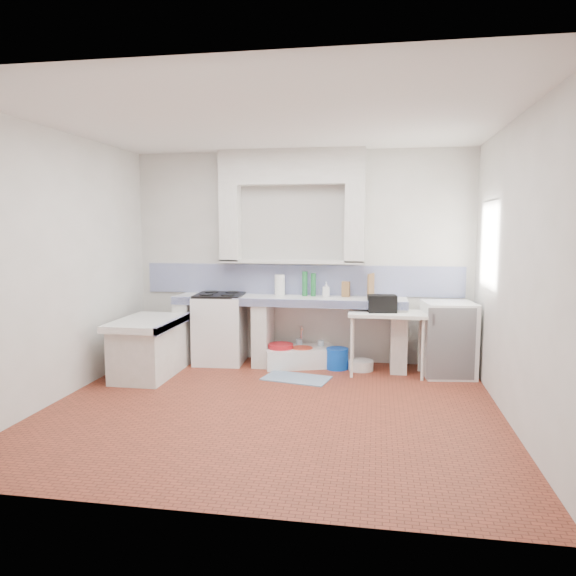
% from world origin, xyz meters
% --- Properties ---
extents(floor, '(4.50, 4.50, 0.00)m').
position_xyz_m(floor, '(0.00, 0.00, 0.00)').
color(floor, brown).
rests_on(floor, ground).
extents(ceiling, '(4.50, 4.50, 0.00)m').
position_xyz_m(ceiling, '(0.00, 0.00, 2.80)').
color(ceiling, silver).
rests_on(ceiling, ground).
extents(wall_back, '(4.50, 0.00, 4.50)m').
position_xyz_m(wall_back, '(0.00, 2.00, 1.40)').
color(wall_back, silver).
rests_on(wall_back, ground).
extents(wall_front, '(4.50, 0.00, 4.50)m').
position_xyz_m(wall_front, '(0.00, -2.00, 1.40)').
color(wall_front, silver).
rests_on(wall_front, ground).
extents(wall_left, '(0.00, 4.50, 4.50)m').
position_xyz_m(wall_left, '(-2.25, 0.00, 1.40)').
color(wall_left, silver).
rests_on(wall_left, ground).
extents(wall_right, '(0.00, 4.50, 4.50)m').
position_xyz_m(wall_right, '(2.25, 0.00, 1.40)').
color(wall_right, silver).
rests_on(wall_right, ground).
extents(alcove_mass, '(1.90, 0.25, 0.45)m').
position_xyz_m(alcove_mass, '(-0.10, 1.88, 2.58)').
color(alcove_mass, silver).
rests_on(alcove_mass, ground).
extents(window_frame, '(0.35, 0.86, 1.06)m').
position_xyz_m(window_frame, '(2.42, 1.20, 1.60)').
color(window_frame, '#3B1F12').
rests_on(window_frame, ground).
extents(lace_valance, '(0.01, 0.84, 0.24)m').
position_xyz_m(lace_valance, '(2.28, 1.20, 1.98)').
color(lace_valance, white).
rests_on(lace_valance, ground).
extents(counter_slab, '(3.00, 0.60, 0.08)m').
position_xyz_m(counter_slab, '(-0.10, 1.70, 0.86)').
color(counter_slab, white).
rests_on(counter_slab, ground).
extents(counter_lip, '(3.00, 0.04, 0.10)m').
position_xyz_m(counter_lip, '(-0.10, 1.42, 0.86)').
color(counter_lip, navy).
rests_on(counter_lip, ground).
extents(counter_pier_left, '(0.20, 0.55, 0.82)m').
position_xyz_m(counter_pier_left, '(-1.50, 1.70, 0.41)').
color(counter_pier_left, silver).
rests_on(counter_pier_left, ground).
extents(counter_pier_mid, '(0.20, 0.55, 0.82)m').
position_xyz_m(counter_pier_mid, '(-0.45, 1.70, 0.41)').
color(counter_pier_mid, silver).
rests_on(counter_pier_mid, ground).
extents(counter_pier_right, '(0.20, 0.55, 0.82)m').
position_xyz_m(counter_pier_right, '(1.30, 1.70, 0.41)').
color(counter_pier_right, silver).
rests_on(counter_pier_right, ground).
extents(peninsula_top, '(0.70, 1.10, 0.08)m').
position_xyz_m(peninsula_top, '(-1.70, 0.90, 0.66)').
color(peninsula_top, white).
rests_on(peninsula_top, ground).
extents(peninsula_base, '(0.60, 1.00, 0.62)m').
position_xyz_m(peninsula_base, '(-1.70, 0.90, 0.31)').
color(peninsula_base, silver).
rests_on(peninsula_base, ground).
extents(peninsula_lip, '(0.04, 1.10, 0.10)m').
position_xyz_m(peninsula_lip, '(-1.37, 0.90, 0.66)').
color(peninsula_lip, navy).
rests_on(peninsula_lip, ground).
extents(backsplash, '(4.27, 0.03, 0.40)m').
position_xyz_m(backsplash, '(0.00, 1.99, 1.10)').
color(backsplash, navy).
rests_on(backsplash, ground).
extents(stove, '(0.67, 0.65, 0.89)m').
position_xyz_m(stove, '(-1.03, 1.68, 0.45)').
color(stove, white).
rests_on(stove, ground).
extents(sink, '(1.01, 0.75, 0.22)m').
position_xyz_m(sink, '(0.04, 1.68, 0.11)').
color(sink, white).
rests_on(sink, ground).
extents(side_table, '(0.94, 0.53, 0.04)m').
position_xyz_m(side_table, '(1.15, 1.45, 0.39)').
color(side_table, white).
rests_on(side_table, ground).
extents(fridge, '(0.65, 0.65, 0.90)m').
position_xyz_m(fridge, '(1.89, 1.54, 0.45)').
color(fridge, white).
rests_on(fridge, ground).
extents(bucket_red, '(0.33, 0.33, 0.30)m').
position_xyz_m(bucket_red, '(-0.19, 1.58, 0.15)').
color(bucket_red, '#B4171F').
rests_on(bucket_red, ground).
extents(bucket_orange, '(0.36, 0.36, 0.26)m').
position_xyz_m(bucket_orange, '(0.08, 1.63, 0.13)').
color(bucket_orange, red).
rests_on(bucket_orange, ground).
extents(bucket_blue, '(0.32, 0.32, 0.27)m').
position_xyz_m(bucket_blue, '(0.54, 1.61, 0.13)').
color(bucket_blue, blue).
rests_on(bucket_blue, ground).
extents(basin_white, '(0.41, 0.41, 0.12)m').
position_xyz_m(basin_white, '(0.84, 1.60, 0.06)').
color(basin_white, white).
rests_on(basin_white, ground).
extents(water_bottle_a, '(0.11, 0.11, 0.32)m').
position_xyz_m(water_bottle_a, '(0.01, 1.85, 0.16)').
color(water_bottle_a, silver).
rests_on(water_bottle_a, ground).
extents(water_bottle_b, '(0.10, 0.10, 0.32)m').
position_xyz_m(water_bottle_b, '(0.30, 1.81, 0.16)').
color(water_bottle_b, silver).
rests_on(water_bottle_b, ground).
extents(black_bag, '(0.36, 0.24, 0.21)m').
position_xyz_m(black_bag, '(1.08, 1.43, 0.88)').
color(black_bag, black).
rests_on(black_bag, side_table).
extents(green_bottle_a, '(0.09, 0.09, 0.32)m').
position_xyz_m(green_bottle_a, '(0.08, 1.85, 1.06)').
color(green_bottle_a, '#1F6E34').
rests_on(green_bottle_a, counter_slab).
extents(green_bottle_b, '(0.08, 0.08, 0.30)m').
position_xyz_m(green_bottle_b, '(0.19, 1.85, 1.05)').
color(green_bottle_b, '#1F6E34').
rests_on(green_bottle_b, counter_slab).
extents(knife_block, '(0.11, 0.09, 0.20)m').
position_xyz_m(knife_block, '(0.62, 1.85, 1.00)').
color(knife_block, olive).
rests_on(knife_block, counter_slab).
extents(cutting_board, '(0.09, 0.22, 0.31)m').
position_xyz_m(cutting_board, '(0.94, 1.85, 1.05)').
color(cutting_board, olive).
rests_on(cutting_board, counter_slab).
extents(paper_towel, '(0.18, 0.18, 0.27)m').
position_xyz_m(paper_towel, '(-0.25, 1.85, 1.04)').
color(paper_towel, white).
rests_on(paper_towel, counter_slab).
extents(soap_bottle, '(0.10, 0.10, 0.19)m').
position_xyz_m(soap_bottle, '(0.37, 1.79, 1.00)').
color(soap_bottle, white).
rests_on(soap_bottle, counter_slab).
extents(rug, '(0.85, 0.60, 0.01)m').
position_xyz_m(rug, '(0.09, 1.07, 0.01)').
color(rug, '#284D7C').
rests_on(rug, ground).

